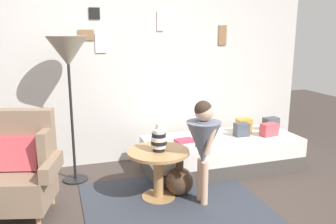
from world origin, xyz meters
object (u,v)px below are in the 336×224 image
object	(u,v)px
book_on_daybed	(185,141)
demijohn_near	(179,181)
vase_striped	(159,140)
armchair	(19,169)
side_table	(158,163)
daybed	(221,153)
floor_lamp	(68,56)
person_child	(203,140)

from	to	relation	value
book_on_daybed	demijohn_near	xyz separation A→B (m)	(-0.25, -0.52, -0.26)
vase_striped	armchair	bearing A→B (deg)	174.17
side_table	demijohn_near	xyz separation A→B (m)	(0.23, 0.01, -0.23)
demijohn_near	vase_striped	bearing A→B (deg)	-173.75
armchair	side_table	bearing A→B (deg)	-5.18
daybed	floor_lamp	distance (m)	2.16
side_table	vase_striped	bearing A→B (deg)	-81.08
demijohn_near	person_child	bearing A→B (deg)	-57.49
side_table	vase_striped	size ratio (longest dim) A/B	2.24
armchair	demijohn_near	xyz separation A→B (m)	(1.55, -0.11, -0.29)
daybed	floor_lamp	size ratio (longest dim) A/B	1.17
daybed	vase_striped	distance (m)	1.20
side_table	demijohn_near	bearing A→B (deg)	2.39
person_child	demijohn_near	xyz separation A→B (m)	(-0.16, 0.24, -0.51)
daybed	vase_striped	bearing A→B (deg)	-150.55
vase_striped	floor_lamp	xyz separation A→B (m)	(-0.79, 0.74, 0.79)
armchair	floor_lamp	bearing A→B (deg)	48.72
vase_striped	book_on_daybed	distance (m)	0.76
daybed	person_child	xyz separation A→B (m)	(-0.59, -0.77, 0.46)
floor_lamp	demijohn_near	size ratio (longest dim) A/B	4.28
side_table	book_on_daybed	distance (m)	0.71
armchair	vase_striped	bearing A→B (deg)	-5.83
side_table	person_child	distance (m)	0.54
daybed	demijohn_near	world-z (taller)	daybed
vase_striped	person_child	world-z (taller)	person_child
person_child	demijohn_near	bearing A→B (deg)	122.51
person_child	book_on_daybed	xyz separation A→B (m)	(0.09, 0.76, -0.25)
armchair	person_child	world-z (taller)	person_child
armchair	book_on_daybed	bearing A→B (deg)	12.71
daybed	demijohn_near	size ratio (longest dim) A/B	4.99
armchair	daybed	xyz separation A→B (m)	(2.30, 0.42, -0.24)
side_table	floor_lamp	bearing A→B (deg)	137.72
side_table	demijohn_near	size ratio (longest dim) A/B	1.66
daybed	person_child	size ratio (longest dim) A/B	1.82
daybed	side_table	distance (m)	1.13
person_child	demijohn_near	size ratio (longest dim) A/B	2.74
side_table	person_child	world-z (taller)	person_child
armchair	demijohn_near	size ratio (longest dim) A/B	2.54
daybed	demijohn_near	xyz separation A→B (m)	(-0.74, -0.53, -0.05)
floor_lamp	side_table	bearing A→B (deg)	-42.28
vase_striped	book_on_daybed	size ratio (longest dim) A/B	1.29
vase_striped	floor_lamp	size ratio (longest dim) A/B	0.17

